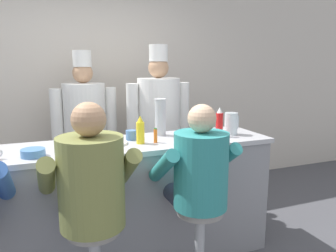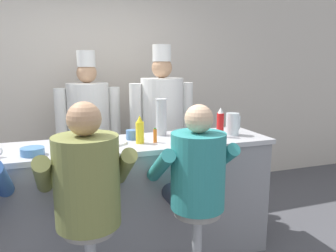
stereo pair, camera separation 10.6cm
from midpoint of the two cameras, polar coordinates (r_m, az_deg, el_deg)
The scene contains 14 objects.
wall_back at distance 4.14m, azimuth -13.16°, elevation 6.13°, with size 10.00×0.06×2.70m.
diner_counter at distance 2.83m, azimuth -8.75°, elevation -13.28°, with size 2.73×0.63×1.03m.
ketchup_bottle_red at distance 2.90m, azimuth 10.13°, elevation 0.49°, with size 0.06×0.06×0.26m.
mustard_bottle_yellow at distance 2.63m, azimuth -3.77°, elevation -0.78°, with size 0.07×0.07×0.23m.
hot_sauce_bottle_orange at distance 2.66m, azimuth -1.12°, elevation -1.68°, with size 0.03×0.03×0.12m.
water_pitcher_clear at distance 3.00m, azimuth 12.17°, elevation 0.33°, with size 0.14×0.12×0.20m.
breakfast_plate at distance 2.66m, azimuth -8.70°, elevation -2.76°, with size 0.25×0.25×0.05m.
cereal_bowl at distance 2.47m, azimuth -21.40°, elevation -4.15°, with size 0.16×0.16×0.05m.
coffee_mug_blue at distance 2.78m, azimuth -5.20°, elevation -1.52°, with size 0.14×0.09×0.08m.
cup_stack_steel at distance 2.91m, azimuth -0.15°, elevation 1.57°, with size 0.10×0.10×0.33m.
diner_seated_olive at distance 2.12m, azimuth -12.55°, elevation -10.22°, with size 0.61×0.60×1.45m.
diner_seated_teal at distance 2.32m, azimuth 6.21°, elevation -8.73°, with size 0.57×0.56×1.40m.
cook_in_whites_near at distance 3.72m, azimuth -12.79°, elevation 0.08°, with size 0.71×0.45×1.81m.
cook_in_whites_far at distance 3.66m, azimuth -0.21°, elevation 0.73°, with size 0.73×0.47×1.87m.
Camera 2 is at (-0.40, -2.25, 1.66)m, focal length 35.00 mm.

